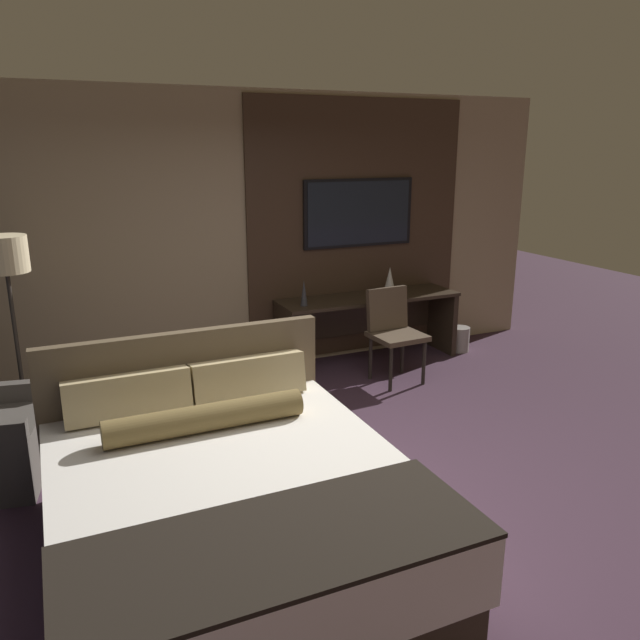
% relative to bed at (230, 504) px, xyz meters
% --- Properties ---
extents(ground_plane, '(16.00, 16.00, 0.00)m').
position_rel_bed_xyz_m(ground_plane, '(0.97, 0.36, -0.33)').
color(ground_plane, '#3D2838').
extents(wall_back_tv_panel, '(7.20, 0.09, 2.80)m').
position_rel_bed_xyz_m(wall_back_tv_panel, '(1.16, 2.96, 1.07)').
color(wall_back_tv_panel, tan).
rests_on(wall_back_tv_panel, ground_plane).
extents(bed, '(1.92, 2.22, 1.06)m').
position_rel_bed_xyz_m(bed, '(0.00, 0.00, 0.00)').
color(bed, '#33281E').
rests_on(bed, ground_plane).
extents(desk, '(1.98, 0.55, 0.73)m').
position_rel_bed_xyz_m(desk, '(2.32, 2.66, 0.17)').
color(desk, '#2D2319').
rests_on(desk, ground_plane).
extents(tv, '(1.27, 0.04, 0.72)m').
position_rel_bed_xyz_m(tv, '(2.32, 2.88, 1.25)').
color(tv, black).
extents(desk_chair, '(0.51, 0.50, 0.92)m').
position_rel_bed_xyz_m(desk_chair, '(2.28, 2.05, 0.22)').
color(desk_chair, '#4C3D2D').
rests_on(desk_chair, ground_plane).
extents(floor_lamp, '(0.34, 0.34, 1.62)m').
position_rel_bed_xyz_m(floor_lamp, '(-1.06, 2.22, 1.02)').
color(floor_lamp, '#282623').
rests_on(floor_lamp, ground_plane).
extents(vase_tall, '(0.13, 0.13, 0.28)m').
position_rel_bed_xyz_m(vase_tall, '(2.60, 2.68, 0.54)').
color(vase_tall, silver).
rests_on(vase_tall, desk).
extents(vase_short, '(0.07, 0.07, 0.26)m').
position_rel_bed_xyz_m(vase_short, '(1.53, 2.54, 0.53)').
color(vase_short, '#333338').
rests_on(vase_short, desk).
extents(waste_bin, '(0.22, 0.22, 0.28)m').
position_rel_bed_xyz_m(waste_bin, '(3.44, 2.50, -0.19)').
color(waste_bin, gray).
rests_on(waste_bin, ground_plane).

